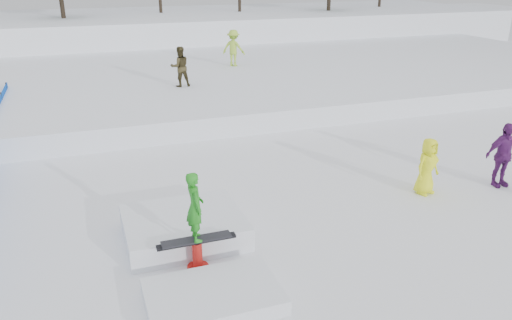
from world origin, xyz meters
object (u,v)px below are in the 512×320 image
object	(u,v)px
spectator_purple	(503,155)
spectator_yellow	(427,166)
walker_olive	(180,67)
jib_rail_feature	(191,241)
walker_ygreen	(234,48)

from	to	relation	value
spectator_purple	spectator_yellow	bearing A→B (deg)	178.21
walker_olive	spectator_yellow	xyz separation A→B (m)	(4.24, -11.43, -0.89)
spectator_purple	jib_rail_feature	size ratio (longest dim) A/B	0.41
walker_ygreen	spectator_purple	xyz separation A→B (m)	(2.89, -15.51, -0.83)
walker_ygreen	spectator_yellow	bearing A→B (deg)	130.71
spectator_yellow	jib_rail_feature	bearing A→B (deg)	172.67
spectator_yellow	walker_ygreen	bearing A→B (deg)	77.29
walker_ygreen	spectator_yellow	world-z (taller)	walker_ygreen
walker_ygreen	jib_rail_feature	world-z (taller)	walker_ygreen
walker_olive	spectator_purple	size ratio (longest dim) A/B	0.95
spectator_purple	jib_rail_feature	world-z (taller)	jib_rail_feature
walker_ygreen	spectator_purple	bearing A→B (deg)	138.91
walker_olive	walker_ygreen	size ratio (longest dim) A/B	0.93
walker_ygreen	spectator_yellow	xyz separation A→B (m)	(0.63, -15.23, -0.96)
walker_ygreen	spectator_purple	size ratio (longest dim) A/B	1.03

